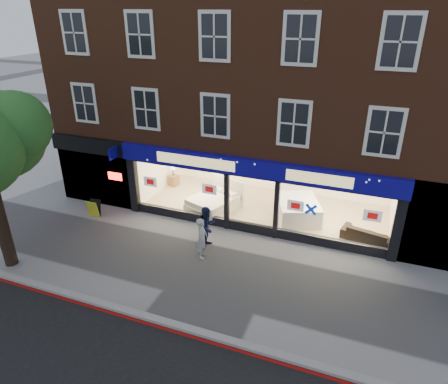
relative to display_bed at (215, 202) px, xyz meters
The scene contains 12 objects.
ground 4.84m from the display_bed, 63.94° to the right, with size 120.00×120.00×0.00m, color gray.
kerb_line 7.74m from the display_bed, 74.10° to the right, with size 60.00×0.10×0.01m, color #8C0A07.
kerb_stone 7.54m from the display_bed, 73.68° to the right, with size 60.00×0.25×0.12m, color gray.
showroom_floor 2.34m from the display_bed, 23.56° to the left, with size 11.00×4.50×0.10m, color tan.
building 7.07m from the display_bed, 51.15° to the left, with size 19.00×8.26×10.30m.
display_bed is the anchor object (origin of this frame).
bedside_table 3.42m from the display_bed, 150.73° to the left, with size 0.45×0.45×0.55m, color brown.
mattress_stack 3.74m from the display_bed, ahead, with size 2.37×2.61×0.84m.
sofa 6.73m from the display_bed, ahead, with size 2.04×0.80×0.60m, color black.
a_board 5.38m from the display_bed, 152.68° to the right, with size 0.52×0.33×0.80m, color gold.
pedestrian_grey 3.77m from the display_bed, 74.97° to the right, with size 0.59×0.39×1.62m, color #A7ABAF.
pedestrian_blue 3.01m from the display_bed, 73.42° to the right, with size 0.83×0.64×1.70m, color #171B41.
Camera 1 is at (4.12, -10.74, 8.60)m, focal length 32.00 mm.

